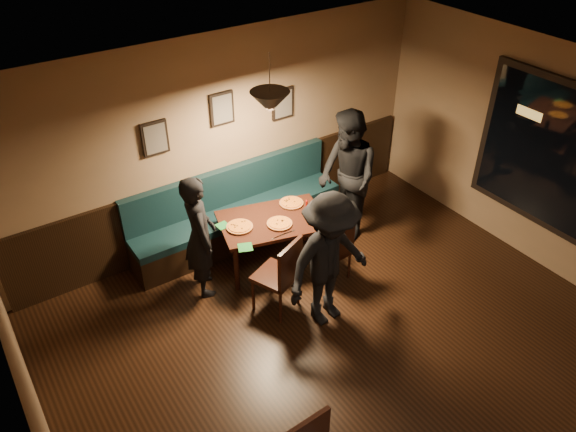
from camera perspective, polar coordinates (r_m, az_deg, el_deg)
The scene contains 25 objects.
floor at distance 5.97m, azimuth 11.35°, elevation -17.90°, with size 7.00×7.00×0.00m, color black.
ceiling at distance 4.16m, azimuth 15.72°, elevation 6.38°, with size 7.00×7.00×0.00m, color silver.
wall_back at distance 7.27m, azimuth -6.65°, elevation 7.67°, with size 6.00×6.00×0.00m, color #8C704F.
wainscot at distance 7.70m, azimuth -6.10°, elevation 1.62°, with size 5.88×0.06×1.00m, color black.
booth_bench at distance 7.50m, azimuth -5.10°, elevation 0.69°, with size 3.00×0.60×1.00m, color #0F232D, non-canonical shape.
window_frame at distance 7.23m, azimuth 27.19°, elevation 4.56°, with size 0.06×2.56×1.86m, color black.
window_glass at distance 7.21m, azimuth 27.07°, elevation 4.50°, with size 2.40×2.40×0.00m, color black.
picture_left at distance 6.80m, azimuth -13.43°, elevation 7.74°, with size 0.32×0.04×0.42m, color black.
picture_center at distance 7.06m, azimuth -6.78°, elevation 10.83°, with size 0.32×0.04×0.42m, color black.
picture_right at distance 7.53m, azimuth -0.55°, elevation 11.41°, with size 0.32×0.04×0.42m, color black.
pendant_lamp at distance 6.17m, azimuth -1.85°, elevation 11.52°, with size 0.44×0.44×0.25m, color black.
dining_table at distance 7.14m, azimuth -1.57°, elevation -2.64°, with size 1.30×0.83×0.69m, color #321A0E.
chair_near_left at distance 6.42m, azimuth -1.27°, elevation -5.95°, with size 0.44×0.44×1.00m, color black, non-canonical shape.
chair_near_right at distance 6.91m, azimuth 4.49°, elevation -3.41°, with size 0.38×0.38×0.85m, color black, non-canonical shape.
diner_left at distance 6.58m, azimuth -9.00°, elevation -2.04°, with size 0.58×0.38×1.59m, color black.
diner_right at distance 7.40m, azimuth 6.09°, elevation 3.97°, with size 0.89×0.69×1.84m, color black.
diner_front at distance 6.09m, azimuth 4.22°, elevation -4.58°, with size 1.08×0.62×1.67m, color black.
pizza_a at distance 6.80m, azimuth -4.96°, elevation -1.10°, with size 0.33×0.33×0.04m, color orange.
pizza_b at distance 6.84m, azimuth -0.87°, elevation -0.77°, with size 0.31×0.31×0.04m, color orange.
pizza_c at distance 7.21m, azimuth 0.34°, elevation 1.34°, with size 0.31×0.31×0.04m, color orange.
soda_glass at distance 6.97m, azimuth 4.11°, elevation 0.45°, with size 0.07×0.07×0.15m, color black.
tabasco_bottle at distance 7.14m, azimuth 1.91°, elevation 1.32°, with size 0.03×0.03×0.11m, color #A10F05.
napkin_a at distance 6.87m, azimuth -6.68°, elevation -0.97°, with size 0.15×0.15×0.01m, color #1C692A.
napkin_b at distance 6.50m, azimuth -4.39°, elevation -3.21°, with size 0.17×0.17×0.01m, color #1B6627.
cutlery_set at distance 6.68m, azimuth -0.55°, elevation -1.93°, with size 0.02×0.17×0.00m, color #BCBBC0.
Camera 1 is at (-2.90, -2.30, 4.69)m, focal length 34.83 mm.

